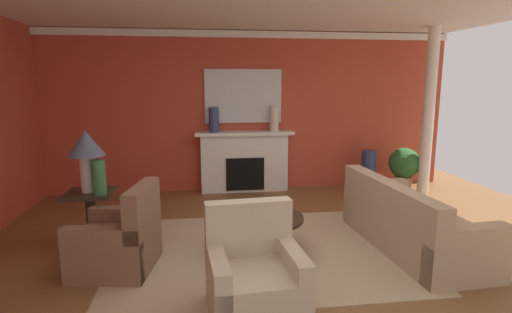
% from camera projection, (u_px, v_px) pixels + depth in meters
% --- Properties ---
extents(ground_plane, '(9.32, 9.32, 0.00)m').
position_uv_depth(ground_plane, '(275.00, 257.00, 4.73)').
color(ground_plane, brown).
extents(wall_fireplace, '(7.77, 0.12, 2.94)m').
position_uv_depth(wall_fireplace, '(244.00, 112.00, 7.53)').
color(wall_fireplace, '#B7422D').
rests_on(wall_fireplace, ground_plane).
extents(crown_moulding, '(7.77, 0.08, 0.12)m').
position_uv_depth(crown_moulding, '(244.00, 34.00, 7.20)').
color(crown_moulding, white).
extents(area_rug, '(3.47, 2.62, 0.01)m').
position_uv_depth(area_rug, '(261.00, 251.00, 4.87)').
color(area_rug, tan).
rests_on(area_rug, ground_plane).
extents(fireplace, '(1.80, 0.35, 1.12)m').
position_uv_depth(fireplace, '(244.00, 163.00, 7.49)').
color(fireplace, white).
rests_on(fireplace, ground_plane).
extents(mantel_mirror, '(1.41, 0.04, 0.97)m').
position_uv_depth(mantel_mirror, '(243.00, 96.00, 7.38)').
color(mantel_mirror, silver).
extents(sofa, '(1.02, 2.15, 0.85)m').
position_uv_depth(sofa, '(409.00, 225.00, 4.92)').
color(sofa, tan).
rests_on(sofa, ground_plane).
extents(armchair_near_window, '(0.93, 0.93, 0.95)m').
position_uv_depth(armchair_near_window, '(119.00, 243.00, 4.35)').
color(armchair_near_window, brown).
rests_on(armchair_near_window, ground_plane).
extents(armchair_facing_fireplace, '(0.86, 0.86, 0.95)m').
position_uv_depth(armchair_facing_fireplace, '(255.00, 280.00, 3.54)').
color(armchair_facing_fireplace, '#C1B293').
rests_on(armchair_facing_fireplace, ground_plane).
extents(coffee_table, '(1.00, 1.00, 0.45)m').
position_uv_depth(coffee_table, '(261.00, 225.00, 4.81)').
color(coffee_table, '#2D2319').
rests_on(coffee_table, ground_plane).
extents(side_table, '(0.56, 0.56, 0.70)m').
position_uv_depth(side_table, '(91.00, 215.00, 4.97)').
color(side_table, '#2D2319').
rests_on(side_table, ground_plane).
extents(table_lamp, '(0.44, 0.44, 0.75)m').
position_uv_depth(table_lamp, '(86.00, 149.00, 4.81)').
color(table_lamp, beige).
rests_on(table_lamp, side_table).
extents(vase_on_side_table, '(0.16, 0.16, 0.41)m').
position_uv_depth(vase_on_side_table, '(99.00, 177.00, 4.78)').
color(vase_on_side_table, '#33703D').
rests_on(vase_on_side_table, side_table).
extents(vase_mantel_left, '(0.18, 0.18, 0.45)m').
position_uv_depth(vase_mantel_left, '(214.00, 120.00, 7.22)').
color(vase_mantel_left, navy).
rests_on(vase_mantel_left, fireplace).
extents(vase_mantel_right, '(0.16, 0.16, 0.46)m').
position_uv_depth(vase_mantel_right, '(274.00, 119.00, 7.37)').
color(vase_mantel_right, beige).
rests_on(vase_mantel_right, fireplace).
extents(vase_tall_corner, '(0.27, 0.27, 0.77)m').
position_uv_depth(vase_tall_corner, '(368.00, 171.00, 7.54)').
color(vase_tall_corner, navy).
rests_on(vase_tall_corner, ground_plane).
extents(book_red_cover, '(0.27, 0.25, 0.05)m').
position_uv_depth(book_red_cover, '(261.00, 212.00, 4.86)').
color(book_red_cover, maroon).
rests_on(book_red_cover, coffee_table).
extents(potted_plant, '(0.56, 0.56, 0.83)m').
position_uv_depth(potted_plant, '(404.00, 166.00, 7.42)').
color(potted_plant, '#A8754C').
rests_on(potted_plant, ground_plane).
extents(column_white, '(0.20, 0.20, 2.94)m').
position_uv_depth(column_white, '(428.00, 114.00, 7.03)').
color(column_white, white).
rests_on(column_white, ground_plane).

